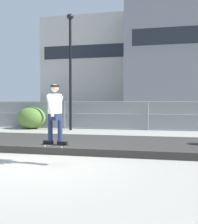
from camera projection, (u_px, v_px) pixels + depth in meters
ground_plane at (41, 165)px, 6.96m from camera, size 120.00×120.00×0.00m
gravel_berm at (75, 143)px, 10.07m from camera, size 16.36×3.67×0.24m
skateboard at (55, 145)px, 6.99m from camera, size 0.82×0.32×0.07m
skater at (55, 111)px, 6.96m from camera, size 0.73×0.61×1.65m
chain_fence at (105, 115)px, 16.65m from camera, size 16.76×0.06×1.85m
street_lamp at (70, 59)px, 16.01m from camera, size 0.44×0.44×7.35m
parked_car_near at (59, 115)px, 19.68m from camera, size 4.54×2.23×1.66m
library_building at (106, 68)px, 54.47m from camera, size 24.17×13.75×18.74m
shrub_left at (31, 118)px, 17.00m from camera, size 1.93×1.58×1.49m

